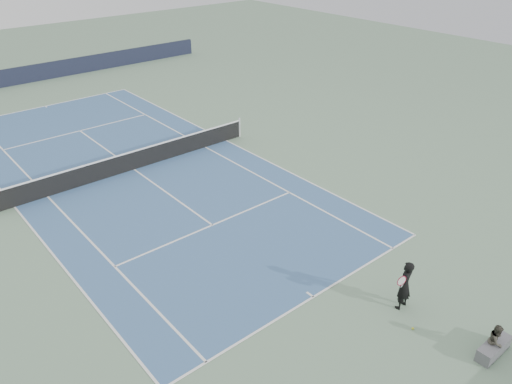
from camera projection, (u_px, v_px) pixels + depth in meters
ground at (134, 170)px, 23.74m from camera, size 80.00×80.00×0.00m
court_surface at (134, 170)px, 23.73m from camera, size 10.97×23.77×0.01m
tennis_net at (133, 160)px, 23.49m from camera, size 12.90×0.10×1.07m
windscreen_far at (13, 77)px, 35.46m from camera, size 30.00×0.25×1.20m
tennis_player at (404, 285)px, 14.97m from camera, size 0.78×0.50×1.67m
tennis_ball at (413, 328)px, 14.51m from camera, size 0.07×0.07×0.07m
spectator_bench at (495, 344)px, 13.55m from camera, size 1.27×0.50×1.06m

